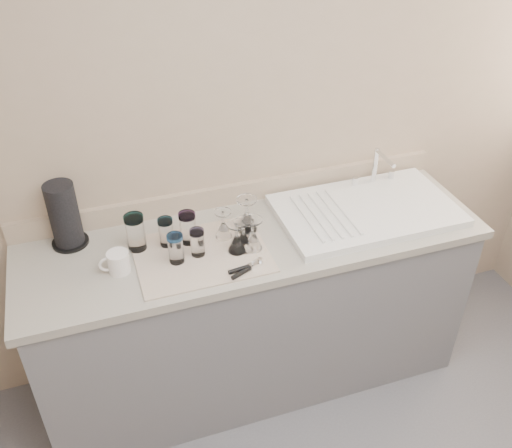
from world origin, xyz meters
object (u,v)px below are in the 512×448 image
object	(u,v)px
tumbler_teal	(135,232)
goblet_back_right	(247,219)
goblet_front_right	(253,238)
white_mug	(118,262)
goblet_front_left	(237,242)
goblet_extra	(243,239)
tumbler_cyan	(166,232)
paper_towel_roll	(64,216)
tumbler_purple	(188,228)
tumbler_lavender	(197,242)
can_opener	(246,268)
sink_unit	(366,210)
tumbler_blue	(176,248)
goblet_back_left	(223,228)

from	to	relation	value
tumbler_teal	goblet_back_right	xyz separation A→B (m)	(0.48, -0.02, -0.03)
goblet_front_right	white_mug	distance (m)	0.56
goblet_front_left	goblet_front_right	world-z (taller)	goblet_front_right
goblet_extra	white_mug	size ratio (longest dim) A/B	1.16
tumbler_cyan	tumbler_teal	bearing A→B (deg)	173.60
goblet_back_right	paper_towel_roll	size ratio (longest dim) A/B	0.55
tumbler_purple	tumbler_lavender	size ratio (longest dim) A/B	1.19
goblet_extra	goblet_back_right	bearing A→B (deg)	65.96
tumbler_cyan	goblet_front_right	distance (m)	0.37
tumbler_teal	tumbler_cyan	world-z (taller)	tumbler_teal
goblet_front_right	paper_towel_roll	size ratio (longest dim) A/B	0.51
can_opener	goblet_extra	bearing A→B (deg)	76.73
goblet_extra	paper_towel_roll	distance (m)	0.76
sink_unit	tumbler_teal	bearing A→B (deg)	176.50
goblet_back_right	sink_unit	bearing A→B (deg)	-4.58
white_mug	paper_towel_roll	distance (m)	0.33
tumbler_blue	goblet_front_right	size ratio (longest dim) A/B	0.88
paper_towel_roll	tumbler_blue	bearing A→B (deg)	-34.18
tumbler_cyan	white_mug	bearing A→B (deg)	-154.41
goblet_front_right	can_opener	distance (m)	0.16
tumbler_lavender	goblet_extra	distance (m)	0.19
tumbler_blue	white_mug	bearing A→B (deg)	174.90
goblet_front_left	paper_towel_roll	xyz separation A→B (m)	(-0.67, 0.29, 0.09)
goblet_front_left	goblet_extra	size ratio (longest dim) A/B	0.96
goblet_front_left	white_mug	distance (m)	0.49
goblet_front_left	goblet_extra	world-z (taller)	goblet_extra
goblet_back_left	goblet_back_right	bearing A→B (deg)	8.56
goblet_back_right	goblet_back_left	bearing A→B (deg)	-171.44
tumbler_purple	can_opener	distance (m)	0.32
tumbler_cyan	can_opener	xyz separation A→B (m)	(0.27, -0.27, -0.06)
paper_towel_roll	tumbler_lavender	bearing A→B (deg)	-27.36
goblet_front_right	goblet_back_left	bearing A→B (deg)	128.03
tumbler_lavender	goblet_extra	size ratio (longest dim) A/B	0.84
goblet_extra	tumbler_purple	bearing A→B (deg)	149.87
goblet_back_right	white_mug	xyz separation A→B (m)	(-0.58, -0.10, -0.02)
tumbler_purple	goblet_back_right	bearing A→B (deg)	1.32
sink_unit	can_opener	distance (m)	0.70
sink_unit	tumbler_lavender	distance (m)	0.82
sink_unit	tumbler_cyan	world-z (taller)	sink_unit
tumbler_lavender	paper_towel_roll	xyz separation A→B (m)	(-0.50, 0.26, 0.07)
goblet_extra	white_mug	distance (m)	0.52
tumbler_cyan	goblet_front_right	bearing A→B (deg)	-22.58
can_opener	tumbler_teal	bearing A→B (deg)	143.69
sink_unit	can_opener	world-z (taller)	sink_unit
tumbler_teal	tumbler_cyan	size ratio (longest dim) A/B	1.27
tumbler_purple	goblet_back_right	size ratio (longest dim) A/B	0.91
goblet_extra	paper_towel_roll	bearing A→B (deg)	157.78
goblet_front_left	goblet_front_right	distance (m)	0.07
tumbler_teal	tumbler_blue	distance (m)	0.20
tumbler_teal	goblet_extra	bearing A→B (deg)	-18.96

